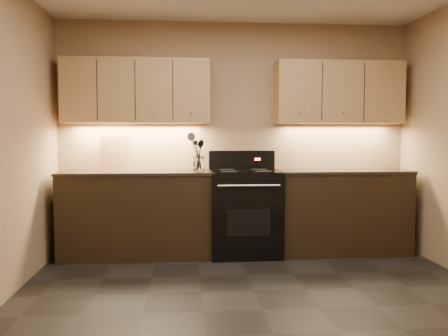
{
  "coord_description": "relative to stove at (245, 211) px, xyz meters",
  "views": [
    {
      "loc": [
        -0.58,
        -3.46,
        1.32
      ],
      "look_at": [
        -0.17,
        1.45,
        0.98
      ],
      "focal_mm": 38.0,
      "sensor_mm": 36.0,
      "label": 1
    }
  ],
  "objects": [
    {
      "name": "wooden_spoon",
      "position": [
        -0.53,
        0.06,
        0.63
      ],
      "size": [
        0.13,
        0.1,
        0.33
      ],
      "primitive_type": null,
      "rotation": [
        -0.05,
        0.22,
        0.23
      ],
      "color": "tan",
      "rests_on": "utensil_crock"
    },
    {
      "name": "black_turner",
      "position": [
        -0.48,
        0.04,
        0.63
      ],
      "size": [
        0.15,
        0.14,
        0.35
      ],
      "primitive_type": null,
      "rotation": [
        -0.18,
        -0.16,
        0.18
      ],
      "color": "black",
      "rests_on": "utensil_crock"
    },
    {
      "name": "wall_back",
      "position": [
        -0.08,
        0.32,
        0.82
      ],
      "size": [
        4.0,
        0.04,
        2.6
      ],
      "primitive_type": "cube",
      "color": "#9E7B5D",
      "rests_on": "ground"
    },
    {
      "name": "utensil_crock",
      "position": [
        -0.5,
        0.06,
        0.52
      ],
      "size": [
        0.13,
        0.13,
        0.16
      ],
      "color": "white",
      "rests_on": "counter_left"
    },
    {
      "name": "counter_right",
      "position": [
        1.1,
        0.02,
        -0.01
      ],
      "size": [
        1.46,
        0.62,
        0.93
      ],
      "color": "black",
      "rests_on": "ground"
    },
    {
      "name": "upper_cab_left",
      "position": [
        -1.18,
        0.17,
        1.32
      ],
      "size": [
        1.6,
        0.3,
        0.7
      ],
      "primitive_type": "cube",
      "color": "tan",
      "rests_on": "wall_back"
    },
    {
      "name": "counter_left",
      "position": [
        -1.18,
        0.02,
        -0.01
      ],
      "size": [
        1.62,
        0.62,
        0.93
      ],
      "color": "black",
      "rests_on": "ground"
    },
    {
      "name": "steel_skimmer",
      "position": [
        -0.48,
        0.06,
        0.66
      ],
      "size": [
        0.21,
        0.13,
        0.41
      ],
      "primitive_type": null,
      "rotation": [
        -0.07,
        -0.3,
        -0.05
      ],
      "color": "silver",
      "rests_on": "utensil_crock"
    },
    {
      "name": "upper_cab_right",
      "position": [
        1.1,
        0.17,
        1.32
      ],
      "size": [
        1.44,
        0.3,
        0.7
      ],
      "primitive_type": "cube",
      "color": "tan",
      "rests_on": "wall_back"
    },
    {
      "name": "floor",
      "position": [
        -0.08,
        -1.68,
        -0.48
      ],
      "size": [
        4.0,
        4.0,
        0.0
      ],
      "primitive_type": "plane",
      "color": "black",
      "rests_on": "ground"
    },
    {
      "name": "black_spoon",
      "position": [
        -0.51,
        0.09,
        0.63
      ],
      "size": [
        0.09,
        0.17,
        0.33
      ],
      "primitive_type": null,
      "rotation": [
        0.33,
        0.07,
        0.07
      ],
      "color": "black",
      "rests_on": "utensil_crock"
    },
    {
      "name": "steel_spatula",
      "position": [
        -0.48,
        0.09,
        0.66
      ],
      "size": [
        0.21,
        0.13,
        0.4
      ],
      "primitive_type": null,
      "rotation": [
        0.02,
        -0.29,
        -0.3
      ],
      "color": "silver",
      "rests_on": "utensil_crock"
    },
    {
      "name": "cutting_board",
      "position": [
        -1.44,
        0.27,
        0.65
      ],
      "size": [
        0.32,
        0.15,
        0.39
      ],
      "primitive_type": "cube",
      "rotation": [
        0.18,
        0.0,
        0.2
      ],
      "color": "tan",
      "rests_on": "counter_left"
    },
    {
      "name": "stove",
      "position": [
        0.0,
        0.0,
        0.0
      ],
      "size": [
        0.76,
        0.68,
        1.14
      ],
      "color": "black",
      "rests_on": "ground"
    },
    {
      "name": "outlet_plate",
      "position": [
        -1.38,
        0.31,
        0.64
      ],
      "size": [
        0.08,
        0.01,
        0.12
      ],
      "primitive_type": "cube",
      "color": "#B2B5BA",
      "rests_on": "wall_back"
    }
  ]
}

